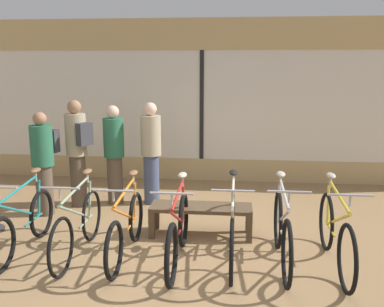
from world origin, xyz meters
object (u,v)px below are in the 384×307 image
object	(u,v)px
bicycle_right	(282,232)
customer_mid_floor	(114,153)
customer_near_rack	(43,160)
display_bench	(201,211)
customer_by_window	(151,151)
bicycle_center_left	(126,228)
bicycle_center	(178,233)
bicycle_left	(78,226)
bicycle_center_right	(232,229)
bicycle_far_left	(23,225)
bicycle_far_right	(335,235)
customer_near_bench	(77,150)

from	to	relation	value
bicycle_right	customer_mid_floor	world-z (taller)	customer_mid_floor
bicycle_right	customer_mid_floor	bearing A→B (deg)	142.10
customer_near_rack	customer_mid_floor	bearing A→B (deg)	33.75
display_bench	customer_by_window	size ratio (longest dim) A/B	0.81
bicycle_center_left	customer_mid_floor	distance (m)	2.19
bicycle_center	customer_near_rack	size ratio (longest dim) A/B	1.07
bicycle_left	bicycle_center_right	distance (m)	1.90
customer_near_rack	customer_by_window	distance (m)	1.71
bicycle_far_left	bicycle_left	distance (m)	0.72
bicycle_center_left	bicycle_far_right	world-z (taller)	bicycle_far_right
bicycle_far_left	bicycle_center_right	bearing A→B (deg)	0.55
bicycle_far_right	bicycle_center_left	bearing A→B (deg)	179.51
customer_near_rack	bicycle_center_left	bearing A→B (deg)	-39.73
bicycle_left	display_bench	distance (m)	1.66
bicycle_center_left	customer_by_window	bearing A→B (deg)	92.66
customer_mid_floor	display_bench	bearing A→B (deg)	-38.34
bicycle_center_right	customer_near_rack	bearing A→B (deg)	155.28
bicycle_center	bicycle_left	bearing A→B (deg)	176.17
bicycle_center_right	customer_by_window	xyz separation A→B (m)	(-1.39, 2.06, 0.50)
bicycle_far_left	bicycle_center	size ratio (longest dim) A/B	0.99
bicycle_far_left	bicycle_right	xyz separation A→B (m)	(3.20, -0.00, 0.04)
display_bench	customer_near_bench	xyz separation A→B (m)	(-2.13, 1.06, 0.61)
bicycle_center_right	customer_by_window	size ratio (longest dim) A/B	1.04
bicycle_far_left	bicycle_far_right	bearing A→B (deg)	-0.21
bicycle_center	customer_mid_floor	bearing A→B (deg)	122.91
bicycle_right	bicycle_center	bearing A→B (deg)	-175.48
bicycle_left	bicycle_center_left	world-z (taller)	bicycle_left
bicycle_far_right	customer_by_window	xyz separation A→B (m)	(-2.59, 2.10, 0.50)
bicycle_far_left	customer_near_bench	size ratio (longest dim) A/B	0.97
bicycle_center	bicycle_right	world-z (taller)	bicycle_right
bicycle_far_right	customer_near_rack	distance (m)	4.40
bicycle_far_right	customer_near_rack	world-z (taller)	customer_near_rack
bicycle_far_left	customer_near_rack	distance (m)	1.51
bicycle_far_right	customer_by_window	world-z (taller)	customer_by_window
bicycle_center	customer_by_window	bearing A→B (deg)	109.02
customer_near_rack	customer_mid_floor	distance (m)	1.14
bicycle_center_left	bicycle_right	xyz separation A→B (m)	(1.88, -0.01, 0.04)
bicycle_right	bicycle_far_right	size ratio (longest dim) A/B	0.98
bicycle_far_left	bicycle_center_left	bearing A→B (deg)	0.32
bicycle_right	display_bench	distance (m)	1.29
customer_near_rack	bicycle_center	bearing A→B (deg)	-32.64
bicycle_far_left	display_bench	bearing A→B (deg)	19.58
display_bench	bicycle_center_left	bearing A→B (deg)	-138.14
bicycle_center_left	bicycle_center	world-z (taller)	bicycle_center
bicycle_left	display_bench	bearing A→B (deg)	28.39
bicycle_center	display_bench	size ratio (longest dim) A/B	1.24
bicycle_far_left	bicycle_far_right	world-z (taller)	bicycle_far_right
bicycle_left	customer_near_rack	world-z (taller)	customer_near_rack
bicycle_center_left	customer_near_rack	xyz separation A→B (m)	(-1.66, 1.38, 0.51)
bicycle_right	bicycle_far_right	bearing A→B (deg)	-1.24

